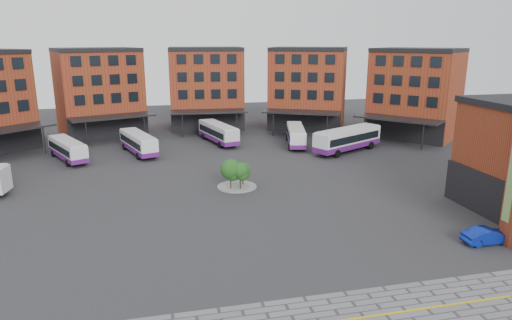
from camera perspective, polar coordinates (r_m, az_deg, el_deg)
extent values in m
plane|color=#28282B|center=(39.77, -2.00, -8.91)|extent=(160.00, 160.00, 0.00)
cube|color=black|center=(71.17, -29.00, 3.29)|extent=(12.61, 11.97, 0.25)
cylinder|color=black|center=(72.04, -24.95, 2.27)|extent=(0.20, 0.20, 4.00)
cube|color=maroon|center=(83.09, -18.98, 7.87)|extent=(15.55, 13.69, 14.00)
cube|color=black|center=(79.14, -17.84, 3.97)|extent=(12.45, 4.71, 4.00)
cube|color=black|center=(82.61, -19.41, 12.89)|extent=(15.65, 13.97, 0.60)
cube|color=black|center=(77.99, -18.23, 9.15)|extent=(10.87, 3.87, 8.00)
cube|color=black|center=(76.56, -17.51, 5.17)|extent=(13.72, 8.39, 0.25)
cylinder|color=black|center=(74.18, -20.42, 3.06)|extent=(0.20, 0.20, 4.00)
cylinder|color=black|center=(76.45, -13.75, 3.90)|extent=(0.20, 0.20, 4.00)
cube|color=maroon|center=(85.70, -6.25, 8.77)|extent=(13.67, 10.88, 14.00)
cube|color=black|center=(81.59, -5.97, 4.93)|extent=(13.00, 1.41, 4.00)
cube|color=black|center=(85.23, -6.39, 13.66)|extent=(13.69, 11.18, 0.60)
cube|color=black|center=(80.47, -6.10, 9.96)|extent=(11.42, 0.95, 8.00)
cube|color=black|center=(78.95, -5.91, 6.06)|extent=(13.28, 5.30, 0.25)
cylinder|color=black|center=(77.40, -9.17, 4.27)|extent=(0.20, 0.20, 4.00)
cylinder|color=black|center=(77.90, -2.44, 4.52)|extent=(0.20, 0.20, 4.00)
cube|color=maroon|center=(84.94, 6.50, 8.71)|extent=(16.12, 14.81, 14.00)
cube|color=black|center=(80.88, 5.94, 4.84)|extent=(11.81, 6.35, 4.00)
cube|color=black|center=(84.47, 6.65, 13.64)|extent=(16.26, 15.08, 0.60)
cube|color=black|center=(79.74, 6.06, 9.91)|extent=(10.26, 5.33, 8.00)
cube|color=black|center=(78.26, 5.73, 5.99)|extent=(13.58, 9.82, 0.25)
cylinder|color=black|center=(77.62, 2.16, 4.48)|extent=(0.20, 0.20, 4.00)
cylinder|color=black|center=(76.32, 8.88, 4.13)|extent=(0.20, 0.20, 4.00)
cube|color=maroon|center=(80.84, 19.26, 7.67)|extent=(16.02, 16.39, 14.00)
cube|color=black|center=(77.03, 17.81, 3.69)|extent=(8.74, 10.28, 4.00)
cube|color=black|center=(80.35, 19.71, 12.83)|extent=(16.25, 16.58, 0.60)
cube|color=black|center=(75.85, 18.20, 9.01)|extent=(7.47, 8.86, 8.00)
cube|color=black|center=(74.49, 17.32, 4.93)|extent=(11.73, 12.79, 0.25)
cylinder|color=black|center=(74.83, 13.46, 3.69)|extent=(0.20, 0.20, 4.00)
cylinder|color=black|center=(71.79, 20.11, 2.71)|extent=(0.20, 0.20, 4.00)
cube|color=black|center=(47.14, 27.06, -4.13)|extent=(0.40, 12.00, 4.00)
cylinder|color=gray|center=(51.11, -2.39, -3.33)|extent=(4.40, 4.40, 0.12)
cylinder|color=#332114|center=(50.18, -3.17, -2.78)|extent=(0.14, 0.14, 1.64)
sphere|color=#184818|center=(49.75, -3.20, -1.16)|extent=(2.27, 2.27, 2.27)
sphere|color=#184818|center=(49.78, -2.93, -1.73)|extent=(1.59, 1.59, 1.59)
cylinder|color=#332114|center=(51.65, -1.65, -2.48)|extent=(0.14, 0.14, 1.25)
sphere|color=#184818|center=(51.32, -1.66, -1.28)|extent=(1.79, 1.79, 1.79)
sphere|color=#184818|center=(51.33, -1.41, -1.71)|extent=(1.25, 1.25, 1.25)
cylinder|color=#332114|center=(49.99, -1.96, -2.88)|extent=(0.14, 0.14, 1.57)
sphere|color=#184818|center=(49.58, -1.98, -1.33)|extent=(1.83, 1.83, 1.83)
sphere|color=#184818|center=(49.61, -1.71, -1.88)|extent=(1.28, 1.28, 1.28)
cube|color=silver|center=(67.00, -22.49, 1.32)|extent=(6.37, 9.96, 2.22)
cube|color=black|center=(66.96, -22.50, 1.45)|extent=(6.08, 9.27, 0.86)
cube|color=silver|center=(66.76, -22.59, 2.28)|extent=(6.12, 9.56, 0.11)
cube|color=black|center=(71.56, -23.65, 2.18)|extent=(1.79, 0.95, 1.00)
cube|color=#5A1972|center=(67.17, -22.42, 0.66)|extent=(6.43, 10.01, 0.63)
cylinder|color=black|center=(69.97, -24.04, 0.72)|extent=(0.64, 0.93, 0.91)
cylinder|color=black|center=(70.55, -22.28, 1.01)|extent=(0.64, 0.93, 0.91)
cylinder|color=black|center=(63.98, -22.52, -0.36)|extent=(0.64, 0.93, 0.91)
cylinder|color=black|center=(64.60, -20.61, -0.03)|extent=(0.64, 0.93, 0.91)
cube|color=white|center=(67.63, -14.51, 2.18)|extent=(5.56, 10.72, 2.34)
cube|color=black|center=(67.60, -14.51, 2.32)|extent=(5.36, 9.94, 0.91)
cube|color=silver|center=(67.39, -14.57, 3.19)|extent=(5.34, 10.29, 0.11)
cube|color=black|center=(72.44, -15.73, 3.10)|extent=(1.96, 0.75, 1.05)
cube|color=#5A1972|center=(67.82, -14.46, 1.49)|extent=(5.61, 10.77, 0.67)
cylinder|color=black|center=(70.74, -16.17, 1.60)|extent=(0.57, 1.00, 0.95)
cylinder|color=black|center=(71.38, -14.33, 1.85)|extent=(0.57, 1.00, 0.95)
cylinder|color=black|center=(64.44, -14.56, 0.44)|extent=(0.57, 1.00, 0.95)
cylinder|color=black|center=(65.14, -12.56, 0.72)|extent=(0.57, 1.00, 0.95)
cube|color=silver|center=(72.58, -4.74, 3.50)|extent=(5.08, 11.10, 2.41)
cube|color=black|center=(72.55, -4.75, 3.64)|extent=(4.92, 10.28, 0.94)
cube|color=silver|center=(72.34, -4.76, 4.48)|extent=(4.88, 10.66, 0.12)
cube|color=black|center=(77.38, -6.28, 4.35)|extent=(2.06, 0.64, 1.08)
cube|color=#5A1972|center=(72.75, -4.73, 2.84)|extent=(5.13, 11.15, 0.69)
cylinder|color=black|center=(75.54, -6.61, 2.94)|extent=(0.53, 1.03, 0.98)
cylinder|color=black|center=(76.43, -4.88, 3.12)|extent=(0.53, 1.03, 0.98)
cylinder|color=black|center=(69.25, -4.54, 1.89)|extent=(0.53, 1.03, 0.98)
cylinder|color=black|center=(70.22, -2.70, 2.10)|extent=(0.53, 1.03, 0.98)
cube|color=white|center=(71.01, 5.01, 3.18)|extent=(4.78, 10.59, 2.30)
cube|color=black|center=(70.98, 5.01, 3.31)|extent=(4.64, 9.80, 0.89)
cube|color=silver|center=(70.78, 5.03, 4.12)|extent=(4.59, 10.16, 0.11)
cube|color=black|center=(75.92, 4.75, 4.11)|extent=(1.96, 0.60, 1.03)
cube|color=#5A1972|center=(71.18, 4.99, 2.53)|extent=(4.83, 10.63, 0.66)
cylinder|color=black|center=(74.41, 3.91, 2.80)|extent=(0.50, 0.98, 0.94)
cylinder|color=black|center=(74.57, 5.72, 2.79)|extent=(0.50, 0.98, 0.94)
cylinder|color=black|center=(67.98, 4.19, 1.63)|extent=(0.50, 0.98, 0.94)
cylinder|color=black|center=(68.15, 6.16, 1.61)|extent=(0.50, 0.98, 0.94)
cube|color=white|center=(68.00, 11.38, 2.67)|extent=(12.07, 8.13, 2.71)
cube|color=black|center=(67.96, 11.39, 2.83)|extent=(11.24, 7.73, 1.05)
cube|color=silver|center=(67.72, 11.44, 3.84)|extent=(11.59, 7.81, 0.13)
cube|color=black|center=(72.70, 14.31, 3.48)|extent=(1.20, 2.14, 1.22)
cube|color=#5A1972|center=(68.20, 11.34, 1.87)|extent=(12.13, 8.18, 0.78)
cylinder|color=black|center=(72.15, 12.37, 2.17)|extent=(1.14, 0.81, 1.11)
cylinder|color=black|center=(70.58, 14.16, 1.78)|extent=(1.14, 0.81, 1.11)
cylinder|color=black|center=(66.21, 8.29, 1.22)|extent=(1.14, 0.81, 1.11)
cylinder|color=black|center=(64.49, 10.15, 0.78)|extent=(1.14, 0.81, 1.11)
imported|color=#0B2093|center=(41.74, 26.92, -8.44)|extent=(4.08, 1.46, 1.34)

